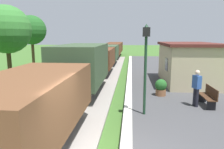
# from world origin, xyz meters

# --- Properties ---
(freight_train) EXTENTS (2.50, 39.20, 2.72)m
(freight_train) POSITION_xyz_m (-2.40, 16.76, 1.45)
(freight_train) COLOR brown
(freight_train) RESTS_ON rail_near
(station_hut) EXTENTS (3.50, 5.80, 2.78)m
(station_hut) POSITION_xyz_m (4.40, 9.98, 1.65)
(station_hut) COLOR tan
(station_hut) RESTS_ON platform_slab
(bench_near_hut) EXTENTS (0.42, 1.50, 0.91)m
(bench_near_hut) POSITION_xyz_m (4.13, 4.91, 0.72)
(bench_near_hut) COLOR #422819
(bench_near_hut) RESTS_ON platform_slab
(person_waiting) EXTENTS (0.36, 0.44, 1.71)m
(person_waiting) POSITION_xyz_m (3.51, 4.78, 1.18)
(person_waiting) COLOR black
(person_waiting) RESTS_ON platform_slab
(potted_planter) EXTENTS (0.64, 0.64, 0.92)m
(potted_planter) POSITION_xyz_m (2.16, 6.50, 0.72)
(potted_planter) COLOR brown
(potted_planter) RESTS_ON platform_slab
(lamp_post_near) EXTENTS (0.28, 0.28, 3.70)m
(lamp_post_near) POSITION_xyz_m (1.08, 3.56, 2.80)
(lamp_post_near) COLOR #193823
(lamp_post_near) RESTS_ON platform_slab
(tree_trackside_far) EXTENTS (3.13, 3.13, 5.47)m
(tree_trackside_far) POSITION_xyz_m (-7.62, 8.42, 3.89)
(tree_trackside_far) COLOR #4C3823
(tree_trackside_far) RESTS_ON ground
(tree_field_left) EXTENTS (2.85, 2.85, 5.50)m
(tree_field_left) POSITION_xyz_m (-9.29, 15.42, 4.04)
(tree_field_left) COLOR #4C3823
(tree_field_left) RESTS_ON ground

